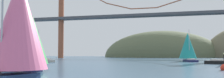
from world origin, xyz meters
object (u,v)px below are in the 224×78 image
object	(u,v)px
sailboat_green_sail	(31,41)
sailboat_red_spinnaker	(33,47)
sailboat_yellow_sail	(16,46)
sailboat_pink_spinnaker	(17,26)
sailboat_teal_sail	(188,46)

from	to	relation	value
sailboat_green_sail	sailboat_red_spinnaker	bearing A→B (deg)	122.54
sailboat_yellow_sail	sailboat_pink_spinnaker	bearing A→B (deg)	-53.65
sailboat_pink_spinnaker	sailboat_teal_sail	distance (m)	60.40
sailboat_pink_spinnaker	sailboat_teal_sail	xyz separation A→B (m)	(14.03, 58.75, -0.09)
sailboat_yellow_sail	sailboat_teal_sail	size ratio (longest dim) A/B	1.05
sailboat_red_spinnaker	sailboat_yellow_sail	world-z (taller)	sailboat_yellow_sail
sailboat_red_spinnaker	sailboat_teal_sail	bearing A→B (deg)	25.94
sailboat_pink_spinnaker	sailboat_red_spinnaker	bearing A→B (deg)	121.47
sailboat_pink_spinnaker	sailboat_yellow_sail	xyz separation A→B (m)	(-40.07, 54.45, 0.47)
sailboat_teal_sail	sailboat_pink_spinnaker	bearing A→B (deg)	-103.43
sailboat_green_sail	sailboat_teal_sail	distance (m)	51.59
sailboat_red_spinnaker	sailboat_green_sail	size ratio (longest dim) A/B	1.03
sailboat_red_spinnaker	sailboat_green_sail	bearing A→B (deg)	-57.46
sailboat_yellow_sail	sailboat_teal_sail	xyz separation A→B (m)	(54.10, 4.29, -0.56)
sailboat_yellow_sail	sailboat_teal_sail	distance (m)	54.27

